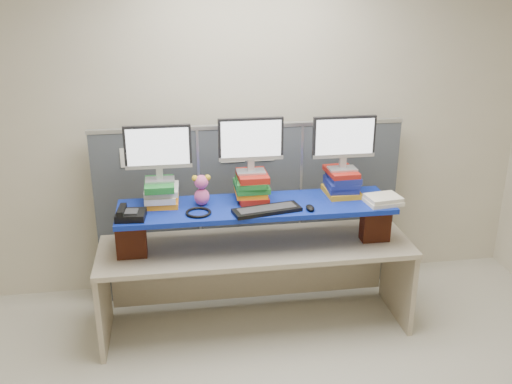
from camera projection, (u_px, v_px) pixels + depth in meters
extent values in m
cube|color=beige|center=(299.00, 228.00, 3.03)|extent=(5.00, 4.00, 2.80)
cube|color=#3F444A|center=(148.00, 219.00, 4.78)|extent=(0.85, 0.05, 1.50)
cube|color=#3F444A|center=(250.00, 212.00, 4.90)|extent=(0.85, 0.05, 1.50)
cube|color=#3F444A|center=(347.00, 206.00, 5.03)|extent=(0.85, 0.05, 1.50)
cube|color=silver|center=(250.00, 126.00, 4.63)|extent=(2.60, 0.06, 0.03)
cube|color=white|center=(133.00, 157.00, 4.54)|extent=(0.20, 0.00, 0.16)
cube|color=white|center=(233.00, 153.00, 4.66)|extent=(0.20, 0.00, 0.16)
cube|color=white|center=(263.00, 152.00, 4.69)|extent=(0.20, 0.00, 0.16)
cube|color=white|center=(356.00, 147.00, 4.81)|extent=(0.20, 0.00, 0.16)
cube|color=tan|center=(256.00, 247.00, 4.37)|extent=(2.40, 0.72, 0.04)
cube|color=tan|center=(103.00, 300.00, 4.34)|extent=(0.04, 0.65, 0.69)
cube|color=tan|center=(398.00, 277.00, 4.66)|extent=(0.04, 0.65, 0.69)
cube|color=maroon|center=(131.00, 238.00, 4.14)|extent=(0.22, 0.12, 0.30)
cube|color=maroon|center=(375.00, 222.00, 4.39)|extent=(0.22, 0.12, 0.30)
cube|color=navy|center=(256.00, 207.00, 4.25)|extent=(2.05, 0.53, 0.04)
cube|color=orange|center=(163.00, 201.00, 4.25)|extent=(0.24, 0.28, 0.04)
cube|color=silver|center=(160.00, 196.00, 4.24)|extent=(0.23, 0.29, 0.05)
cube|color=silver|center=(162.00, 189.00, 4.23)|extent=(0.26, 0.28, 0.04)
cube|color=#1E732C|center=(159.00, 185.00, 4.19)|extent=(0.21, 0.30, 0.05)
cube|color=#A31C12|center=(252.00, 196.00, 4.34)|extent=(0.22, 0.29, 0.04)
cube|color=orange|center=(251.00, 191.00, 4.33)|extent=(0.24, 0.29, 0.04)
cube|color=#1E732C|center=(251.00, 186.00, 4.32)|extent=(0.25, 0.30, 0.04)
cube|color=#1E732C|center=(251.00, 181.00, 4.30)|extent=(0.23, 0.30, 0.04)
cube|color=#A31C12|center=(252.00, 176.00, 4.28)|extent=(0.22, 0.29, 0.05)
cube|color=orange|center=(341.00, 192.00, 4.44)|extent=(0.26, 0.30, 0.04)
cube|color=navy|center=(341.00, 186.00, 4.43)|extent=(0.24, 0.30, 0.04)
cube|color=navy|center=(341.00, 182.00, 4.41)|extent=(0.24, 0.30, 0.03)
cube|color=navy|center=(343.00, 177.00, 4.40)|extent=(0.22, 0.28, 0.04)
cube|color=#A31C12|center=(341.00, 172.00, 4.40)|extent=(0.22, 0.31, 0.04)
cube|color=#B8B8BE|center=(160.00, 180.00, 4.19)|extent=(0.21, 0.14, 0.01)
cube|color=#B8B8BE|center=(160.00, 173.00, 4.17)|extent=(0.05, 0.04, 0.09)
cube|color=black|center=(158.00, 147.00, 4.10)|extent=(0.48, 0.04, 0.32)
cube|color=white|center=(158.00, 148.00, 4.08)|extent=(0.44, 0.01, 0.28)
cube|color=#B8B8BE|center=(251.00, 172.00, 4.28)|extent=(0.21, 0.14, 0.01)
cube|color=#B8B8BE|center=(251.00, 165.00, 4.26)|extent=(0.05, 0.04, 0.09)
cube|color=black|center=(251.00, 139.00, 4.19)|extent=(0.48, 0.04, 0.32)
cube|color=white|center=(251.00, 140.00, 4.17)|extent=(0.44, 0.01, 0.28)
cube|color=#B8B8BE|center=(342.00, 169.00, 4.38)|extent=(0.21, 0.14, 0.01)
cube|color=#B8B8BE|center=(343.00, 162.00, 4.36)|extent=(0.05, 0.04, 0.09)
cube|color=black|center=(344.00, 137.00, 4.29)|extent=(0.48, 0.04, 0.32)
cube|color=white|center=(345.00, 138.00, 4.27)|extent=(0.44, 0.01, 0.28)
cube|color=black|center=(267.00, 210.00, 4.11)|extent=(0.52, 0.26, 0.03)
cube|color=#2A2A2C|center=(267.00, 208.00, 4.11)|extent=(0.44, 0.19, 0.00)
ellipsoid|color=black|center=(310.00, 208.00, 4.14)|extent=(0.06, 0.11, 0.03)
cube|color=black|center=(131.00, 215.00, 3.99)|extent=(0.22, 0.20, 0.05)
cube|color=#2A2A2C|center=(131.00, 211.00, 3.98)|extent=(0.11, 0.11, 0.01)
cube|color=black|center=(122.00, 210.00, 3.97)|extent=(0.06, 0.19, 0.04)
torus|color=black|center=(198.00, 212.00, 4.08)|extent=(0.24, 0.24, 0.02)
ellipsoid|color=#E3569C|center=(202.00, 197.00, 4.22)|extent=(0.11, 0.10, 0.13)
sphere|color=#E3569C|center=(201.00, 182.00, 4.17)|extent=(0.10, 0.10, 0.10)
sphere|color=gold|center=(195.00, 178.00, 4.16)|extent=(0.05, 0.05, 0.05)
sphere|color=gold|center=(208.00, 178.00, 4.17)|extent=(0.05, 0.05, 0.05)
cube|color=silver|center=(383.00, 202.00, 4.26)|extent=(0.28, 0.23, 0.03)
cube|color=silver|center=(383.00, 198.00, 4.25)|extent=(0.27, 0.22, 0.03)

